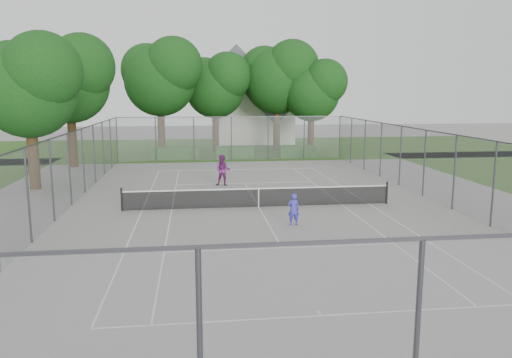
{
  "coord_description": "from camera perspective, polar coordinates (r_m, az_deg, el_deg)",
  "views": [
    {
      "loc": [
        -3.02,
        -23.12,
        5.44
      ],
      "look_at": [
        0.0,
        1.0,
        1.2
      ],
      "focal_mm": 35.0,
      "sensor_mm": 36.0,
      "label": 1
    }
  ],
  "objects": [
    {
      "name": "perimeter_fence",
      "position": [
        23.6,
        0.3,
        1.04
      ],
      "size": [
        18.08,
        34.08,
        3.52
      ],
      "color": "#38383D",
      "rests_on": "ground"
    },
    {
      "name": "court_markings",
      "position": [
        23.94,
        0.3,
        -3.22
      ],
      "size": [
        11.03,
        23.83,
        0.01
      ],
      "color": "silver",
      "rests_on": "ground"
    },
    {
      "name": "tree_far_midleft",
      "position": [
        46.87,
        -4.6,
        10.82
      ],
      "size": [
        6.31,
        5.76,
        9.07
      ],
      "color": "#322212",
      "rests_on": "ground"
    },
    {
      "name": "tree_far_midright",
      "position": [
        47.26,
        2.54,
        11.78
      ],
      "size": [
        7.1,
        6.48,
        10.2
      ],
      "color": "#322212",
      "rests_on": "ground"
    },
    {
      "name": "woman_player",
      "position": [
        29.29,
        -3.8,
        0.98
      ],
      "size": [
        1.02,
        0.87,
        1.83
      ],
      "primitive_type": "imported",
      "rotation": [
        0.0,
        0.0,
        -0.22
      ],
      "color": "#6A2366",
      "rests_on": "ground"
    },
    {
      "name": "hedge_right",
      "position": [
        42.68,
        4.71,
        3.15
      ],
      "size": [
        3.02,
        1.11,
        0.91
      ],
      "primitive_type": "cube",
      "color": "#214E19",
      "rests_on": "ground"
    },
    {
      "name": "house",
      "position": [
        54.71,
        -0.36,
        8.5
      ],
      "size": [
        8.2,
        6.36,
        10.21
      ],
      "color": "beige",
      "rests_on": "ground"
    },
    {
      "name": "tree_side_front",
      "position": [
        30.56,
        -24.54,
        10.0
      ],
      "size": [
        6.04,
        5.52,
        8.69
      ],
      "color": "#322212",
      "rests_on": "ground"
    },
    {
      "name": "hedge_mid",
      "position": [
        41.61,
        -2.45,
        3.05
      ],
      "size": [
        3.12,
        0.89,
        0.98
      ],
      "primitive_type": "cube",
      "color": "#214E19",
      "rests_on": "ground"
    },
    {
      "name": "girl_player",
      "position": [
        20.67,
        4.3,
        -3.49
      ],
      "size": [
        0.5,
        0.34,
        1.33
      ],
      "primitive_type": "imported",
      "rotation": [
        0.0,
        0.0,
        3.18
      ],
      "color": "#3B35C9",
      "rests_on": "ground"
    },
    {
      "name": "grass_far",
      "position": [
        49.51,
        -3.61,
        3.57
      ],
      "size": [
        60.0,
        20.0,
        0.0
      ],
      "primitive_type": "cube",
      "color": "#274C15",
      "rests_on": "ground"
    },
    {
      "name": "tennis_net",
      "position": [
        23.83,
        0.3,
        -2.04
      ],
      "size": [
        12.87,
        0.1,
        1.1
      ],
      "color": "black",
      "rests_on": "ground"
    },
    {
      "name": "hedge_left",
      "position": [
        41.64,
        -9.22,
        2.94
      ],
      "size": [
        3.94,
        1.18,
        0.98
      ],
      "primitive_type": "cube",
      "color": "#214E19",
      "rests_on": "ground"
    },
    {
      "name": "tree_far_right",
      "position": [
        46.03,
        6.49,
        10.23
      ],
      "size": [
        5.84,
        5.33,
        8.39
      ],
      "color": "#322212",
      "rests_on": "ground"
    },
    {
      "name": "tree_far_left",
      "position": [
        44.23,
        -10.85,
        11.64
      ],
      "size": [
        7.01,
        6.4,
        10.07
      ],
      "color": "#322212",
      "rests_on": "ground"
    },
    {
      "name": "tree_side_back",
      "position": [
        38.94,
        -20.54,
        10.93
      ],
      "size": [
        6.65,
        6.07,
        9.56
      ],
      "color": "#322212",
      "rests_on": "ground"
    },
    {
      "name": "ground",
      "position": [
        23.94,
        0.3,
        -3.24
      ],
      "size": [
        120.0,
        120.0,
        0.0
      ],
      "primitive_type": "plane",
      "color": "slate",
      "rests_on": "ground"
    }
  ]
}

